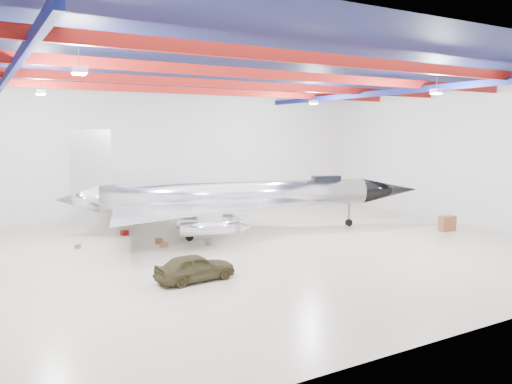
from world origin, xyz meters
TOP-DOWN VIEW (x-y plane):
  - floor at (0.00, 0.00)m, footprint 40.00×40.00m
  - wall_back at (0.00, 15.00)m, footprint 40.00×0.00m
  - wall_right at (20.00, 0.00)m, footprint 0.00×30.00m
  - ceiling at (0.00, 0.00)m, footprint 40.00×40.00m
  - ceiling_structure at (0.00, 0.00)m, footprint 39.50×29.50m
  - jet_aircraft at (3.10, 5.82)m, footprint 26.87×19.41m
  - jeep at (-4.53, -4.10)m, footprint 4.12×1.91m
  - desk at (16.68, -1.78)m, footprint 1.29×0.78m
  - crate_ply at (-3.40, 3.65)m, footprint 0.46×0.37m
  - toolbox_red at (-4.58, 8.69)m, footprint 0.58×0.52m
  - engine_drum at (-0.64, 2.82)m, footprint 0.47×0.47m
  - parts_bin at (2.53, 7.19)m, footprint 0.65×0.60m
  - crate_small at (-8.28, 6.04)m, footprint 0.41×0.34m
  - oil_barrel at (-3.34, 4.80)m, footprint 0.60×0.53m
  - spares_box at (2.29, 8.66)m, footprint 0.58×0.58m

SIDE VIEW (x-z plane):
  - floor at x=0.00m, z-range 0.00..0.00m
  - crate_small at x=-8.28m, z-range 0.00..0.26m
  - crate_ply at x=-3.40m, z-range 0.00..0.32m
  - toolbox_red at x=-4.58m, z-range 0.00..0.34m
  - oil_barrel at x=-3.34m, z-range 0.00..0.35m
  - parts_bin at x=2.53m, z-range 0.00..0.37m
  - spares_box at x=2.29m, z-range 0.00..0.41m
  - engine_drum at x=-0.64m, z-range 0.00..0.42m
  - desk at x=16.68m, z-range 0.00..1.12m
  - jeep at x=-4.53m, z-range 0.00..1.36m
  - jet_aircraft at x=3.10m, z-range -1.29..6.20m
  - wall_back at x=0.00m, z-range -14.50..25.50m
  - wall_right at x=20.00m, z-range -9.50..20.50m
  - ceiling_structure at x=0.00m, z-range 9.79..10.86m
  - ceiling at x=0.00m, z-range 11.00..11.00m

